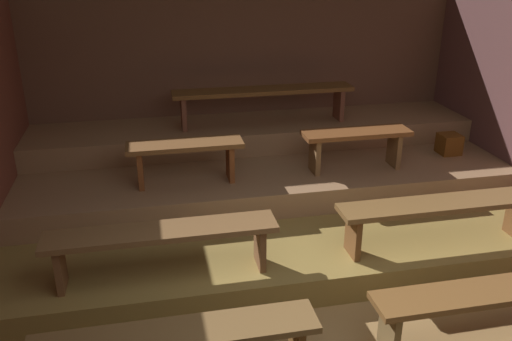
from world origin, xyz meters
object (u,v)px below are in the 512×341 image
(bench_floor_right, at_px, (495,297))
(bench_lower_left, at_px, (162,238))
(wooden_crate_middle, at_px, (449,144))
(bench_upper_center, at_px, (263,95))
(bench_lower_right, at_px, (440,210))
(bench_middle_left, at_px, (185,152))
(bench_floor_left, at_px, (177,341))
(bench_middle_right, at_px, (356,140))

(bench_floor_right, height_order, bench_lower_left, bench_lower_left)
(bench_lower_left, relative_size, wooden_crate_middle, 7.91)
(bench_upper_center, bearing_deg, bench_lower_right, -63.66)
(bench_lower_left, xyz_separation_m, wooden_crate_middle, (3.22, 1.42, 0.03))
(bench_lower_right, bearing_deg, bench_middle_left, 149.20)
(bench_floor_right, xyz_separation_m, wooden_crate_middle, (0.94, 2.30, 0.28))
(bench_floor_right, distance_m, bench_upper_center, 3.27)
(bench_lower_left, distance_m, wooden_crate_middle, 3.52)
(bench_floor_left, bearing_deg, bench_lower_right, 21.20)
(bench_floor_right, relative_size, bench_middle_right, 1.65)
(bench_floor_right, bearing_deg, bench_lower_right, 87.93)
(bench_floor_left, height_order, wooden_crate_middle, wooden_crate_middle)
(bench_middle_left, distance_m, wooden_crate_middle, 2.95)
(bench_floor_right, bearing_deg, wooden_crate_middle, 67.77)
(bench_floor_left, distance_m, bench_middle_right, 2.93)
(bench_middle_right, xyz_separation_m, wooden_crate_middle, (1.20, 0.21, -0.20))
(bench_lower_right, xyz_separation_m, bench_upper_center, (-1.05, 2.13, 0.51))
(bench_floor_left, height_order, bench_middle_left, bench_middle_left)
(bench_middle_right, height_order, wooden_crate_middle, bench_middle_right)
(bench_floor_left, relative_size, bench_lower_left, 1.03)
(bench_floor_left, relative_size, bench_middle_right, 1.65)
(bench_floor_right, xyz_separation_m, bench_upper_center, (-1.02, 3.01, 0.77))
(bench_lower_right, height_order, bench_upper_center, bench_upper_center)
(bench_lower_right, bearing_deg, bench_upper_center, 116.34)
(bench_floor_left, xyz_separation_m, bench_middle_left, (0.26, 2.09, 0.49))
(bench_floor_left, xyz_separation_m, wooden_crate_middle, (3.19, 2.30, 0.28))
(bench_middle_left, bearing_deg, bench_floor_left, -97.01)
(bench_floor_left, distance_m, bench_middle_left, 2.16)
(bench_upper_center, height_order, wooden_crate_middle, bench_upper_center)
(bench_floor_right, distance_m, bench_lower_right, 0.92)
(bench_lower_left, height_order, bench_middle_right, bench_middle_right)
(bench_floor_left, bearing_deg, bench_floor_right, 0.00)
(bench_middle_right, bearing_deg, bench_middle_left, 180.00)
(bench_lower_right, relative_size, bench_upper_center, 0.86)
(bench_middle_right, distance_m, wooden_crate_middle, 1.23)
(wooden_crate_middle, bearing_deg, bench_lower_left, -156.30)
(bench_lower_right, distance_m, bench_upper_center, 2.43)
(bench_upper_center, xyz_separation_m, wooden_crate_middle, (1.96, -0.71, -0.48))
(bench_lower_left, distance_m, bench_lower_right, 2.32)
(bench_floor_right, bearing_deg, bench_upper_center, 108.72)
(bench_floor_left, height_order, bench_middle_right, bench_middle_right)
(bench_middle_right, relative_size, bench_upper_center, 0.54)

